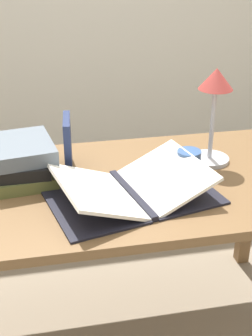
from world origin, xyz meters
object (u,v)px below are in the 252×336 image
(reading_lamp, at_px, (214,99))
(book_standing_upright, at_px, (68,144))
(open_book, at_px, (132,189))
(book_stack_tall, at_px, (23,160))
(coffee_mug, at_px, (189,164))

(reading_lamp, bearing_deg, book_standing_upright, 175.69)
(open_book, height_order, book_standing_upright, book_standing_upright)
(book_standing_upright, distance_m, reading_lamp, 0.59)
(book_stack_tall, bearing_deg, book_standing_upright, 12.95)
(book_standing_upright, xyz_separation_m, reading_lamp, (0.56, -0.04, 0.16))
(book_stack_tall, bearing_deg, reading_lamp, -0.22)
(open_book, xyz_separation_m, coffee_mug, (0.24, 0.11, 0.02))
(open_book, xyz_separation_m, reading_lamp, (0.37, 0.22, 0.23))
(book_stack_tall, relative_size, reading_lamp, 0.83)
(open_book, height_order, book_stack_tall, book_stack_tall)
(coffee_mug, bearing_deg, open_book, -155.17)
(book_stack_tall, xyz_separation_m, coffee_mug, (0.61, -0.11, -0.02))
(book_stack_tall, distance_m, reading_lamp, 0.76)
(book_stack_tall, relative_size, coffee_mug, 2.99)
(open_book, distance_m, book_stack_tall, 0.43)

